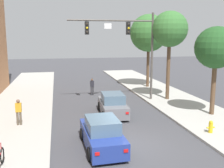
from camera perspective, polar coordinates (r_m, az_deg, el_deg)
ground_plane at (r=14.22m, az=3.49°, el=-12.91°), size 120.00×120.00×0.00m
traffic_signal_mast at (r=22.39m, az=3.69°, el=9.60°), size 7.33×0.38×7.50m
car_lead_grey at (r=19.07m, az=0.13°, el=-4.60°), size 2.00×4.32×1.60m
car_following_blue at (r=13.48m, az=-2.22°, el=-10.92°), size 1.95×4.29×1.60m
pedestrian_sidewalk_left_walker at (r=17.34m, az=-19.70°, el=-5.53°), size 0.36×0.22×1.64m
pedestrian_crossing_road at (r=25.63m, az=-4.37°, el=-0.40°), size 0.36×0.22×1.64m
bicycle_leaning at (r=12.20m, az=-23.29°, el=-15.03°), size 0.12×1.77×0.98m
fire_hydrant at (r=16.24m, az=20.73°, el=-8.70°), size 0.48×0.24×0.72m
street_tree_nearest at (r=19.46m, az=21.74°, el=7.27°), size 2.90×2.90×6.19m
street_tree_second at (r=23.39m, az=12.48°, el=11.48°), size 3.08×3.08×7.68m
street_tree_third at (r=29.17m, az=8.02°, el=10.90°), size 4.07×4.07×7.94m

